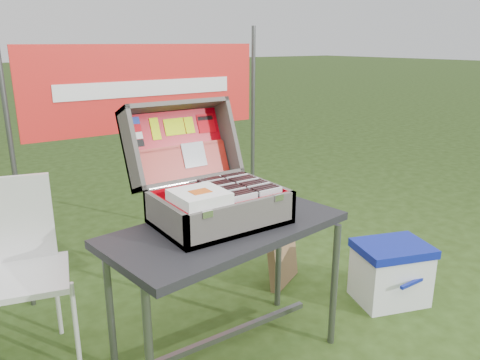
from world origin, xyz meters
TOP-DOWN VIEW (x-y plane):
  - ground at (0.00, 0.00)m, footprint 80.00×80.00m
  - table at (-0.11, -0.00)m, footprint 1.24×0.74m
  - table_top at (-0.11, -0.00)m, footprint 1.24×0.74m
  - table_leg_fl at (-0.64, -0.24)m, footprint 0.04×0.04m
  - table_leg_fr at (0.42, -0.24)m, footprint 0.04×0.04m
  - table_leg_bl at (-0.64, 0.23)m, footprint 0.04×0.04m
  - table_leg_br at (0.42, 0.23)m, footprint 0.04×0.04m
  - table_brace at (-0.11, -0.00)m, footprint 1.02×0.03m
  - suitcase at (-0.11, 0.11)m, footprint 0.60×0.59m
  - suitcase_base_bottom at (-0.11, 0.05)m, footprint 0.60×0.43m
  - suitcase_base_wall_front at (-0.11, -0.16)m, footprint 0.60×0.02m
  - suitcase_base_wall_back at (-0.11, 0.25)m, footprint 0.60×0.02m
  - suitcase_base_wall_left at (-0.41, 0.05)m, footprint 0.02×0.43m
  - suitcase_base_wall_right at (0.18, 0.05)m, footprint 0.02×0.43m
  - suitcase_liner_floor at (-0.11, 0.05)m, footprint 0.56×0.38m
  - suitcase_latch_left at (-0.31, -0.17)m, footprint 0.05×0.01m
  - suitcase_latch_right at (0.08, -0.17)m, footprint 0.05×0.01m
  - suitcase_hinge at (-0.11, 0.26)m, footprint 0.54×0.02m
  - suitcase_lid_back at (-0.11, 0.48)m, footprint 0.60×0.18m
  - suitcase_lid_rim_far at (-0.11, 0.49)m, footprint 0.60×0.16m
  - suitcase_lid_rim_near at (-0.11, 0.34)m, footprint 0.60×0.16m
  - suitcase_lid_rim_left at (-0.41, 0.42)m, footprint 0.02×0.31m
  - suitcase_lid_rim_right at (0.18, 0.42)m, footprint 0.02×0.31m
  - suitcase_lid_liner at (-0.11, 0.47)m, footprint 0.55×0.15m
  - suitcase_liner_wall_front at (-0.11, -0.14)m, footprint 0.56×0.01m
  - suitcase_liner_wall_back at (-0.11, 0.24)m, footprint 0.56×0.01m
  - suitcase_liner_wall_left at (-0.39, 0.05)m, footprint 0.01×0.38m
  - suitcase_liner_wall_right at (0.16, 0.05)m, footprint 0.01×0.38m
  - suitcase_lid_pocket at (-0.11, 0.41)m, footprint 0.54×0.09m
  - suitcase_pocket_edge at (-0.11, 0.44)m, footprint 0.53×0.03m
  - suitcase_pocket_cd at (-0.05, 0.41)m, footprint 0.14×0.06m
  - lid_sticker_cc_a at (-0.34, 0.52)m, footprint 0.06×0.02m
  - lid_sticker_cc_b at (-0.34, 0.51)m, footprint 0.06×0.02m
  - lid_sticker_cc_c at (-0.34, 0.49)m, footprint 0.06×0.02m
  - lid_sticker_cc_d at (-0.34, 0.48)m, footprint 0.06×0.02m
  - lid_card_neon_tall at (-0.23, 0.50)m, footprint 0.05×0.05m
  - lid_card_neon_main at (-0.11, 0.50)m, footprint 0.12×0.04m
  - lid_card_neon_small at (-0.02, 0.50)m, footprint 0.05×0.04m
  - lid_sticker_band at (0.09, 0.50)m, footprint 0.11×0.04m
  - lid_sticker_band_bar at (0.09, 0.51)m, footprint 0.10×0.01m
  - cd_left_0 at (-0.08, -0.12)m, footprint 0.13×0.01m
  - cd_left_1 at (-0.08, -0.10)m, footprint 0.13×0.01m
  - cd_left_2 at (-0.08, -0.07)m, footprint 0.13×0.01m
  - cd_left_3 at (-0.08, -0.05)m, footprint 0.13×0.01m
  - cd_left_4 at (-0.08, -0.02)m, footprint 0.13×0.01m
  - cd_left_5 at (-0.08, -0.00)m, footprint 0.13×0.01m
  - cd_left_6 at (-0.08, 0.02)m, footprint 0.13×0.01m
  - cd_left_7 at (-0.08, 0.05)m, footprint 0.13×0.01m
  - cd_left_8 at (-0.08, 0.07)m, footprint 0.13×0.01m
  - cd_left_9 at (-0.08, 0.09)m, footprint 0.13×0.01m
  - cd_left_10 at (-0.08, 0.12)m, footprint 0.13×0.01m
  - cd_left_11 at (-0.08, 0.14)m, footprint 0.13×0.01m
  - cd_left_12 at (-0.08, 0.17)m, footprint 0.13×0.01m
  - cd_left_13 at (-0.08, 0.19)m, footprint 0.13×0.01m
  - cd_left_14 at (-0.08, 0.21)m, footprint 0.13×0.01m
  - cd_right_0 at (0.07, -0.12)m, footprint 0.13×0.01m
  - cd_right_1 at (0.07, -0.10)m, footprint 0.13×0.01m
  - cd_right_2 at (0.07, -0.07)m, footprint 0.13×0.01m
  - cd_right_3 at (0.07, -0.05)m, footprint 0.13×0.01m
  - cd_right_4 at (0.07, -0.02)m, footprint 0.13×0.01m
  - cd_right_5 at (0.07, -0.00)m, footprint 0.13×0.01m
  - cd_right_6 at (0.07, 0.02)m, footprint 0.13×0.01m
  - cd_right_7 at (0.07, 0.05)m, footprint 0.13×0.01m
  - cd_right_8 at (0.07, 0.07)m, footprint 0.13×0.01m
  - cd_right_9 at (0.07, 0.09)m, footprint 0.13×0.01m
  - cd_right_10 at (0.07, 0.12)m, footprint 0.13×0.01m
  - cd_right_11 at (0.07, 0.14)m, footprint 0.13×0.01m
  - cd_right_12 at (0.07, 0.17)m, footprint 0.13×0.01m
  - cd_right_13 at (0.07, 0.19)m, footprint 0.13×0.01m
  - cd_right_14 at (0.07, 0.21)m, footprint 0.13×0.01m
  - songbook_0 at (-0.27, -0.03)m, footprint 0.23×0.23m
  - songbook_1 at (-0.27, -0.03)m, footprint 0.23×0.23m
  - songbook_2 at (-0.27, -0.03)m, footprint 0.23×0.23m
  - songbook_3 at (-0.27, -0.03)m, footprint 0.23×0.23m
  - songbook_4 at (-0.27, -0.03)m, footprint 0.23×0.23m
  - songbook_5 at (-0.27, -0.03)m, footprint 0.23×0.23m
  - songbook_6 at (-0.27, -0.03)m, footprint 0.23×0.23m
  - songbook_7 at (-0.27, -0.03)m, footprint 0.23×0.23m
  - songbook_8 at (-0.27, -0.03)m, footprint 0.23×0.23m
  - songbook_9 at (-0.27, -0.03)m, footprint 0.23×0.23m
  - songbook_graphic at (-0.27, -0.04)m, footprint 0.09×0.07m
  - cooler at (1.04, -0.13)m, footprint 0.52×0.46m
  - cooler_body at (1.04, -0.13)m, footprint 0.50×0.43m
  - cooler_lid at (1.04, -0.13)m, footprint 0.52×0.46m
  - cooler_handle at (1.04, -0.31)m, footprint 0.26×0.02m
  - chair at (-0.97, 0.51)m, footprint 0.53×0.56m
  - chair_seat at (-0.97, 0.51)m, footprint 0.52×0.52m
  - chair_backrest at (-0.97, 0.71)m, footprint 0.43×0.13m
  - chair_leg_fr at (-0.78, 0.32)m, footprint 0.02×0.02m
  - chair_leg_br at (-0.78, 0.69)m, footprint 0.02×0.02m
  - chair_upright_right at (-0.78, 0.71)m, footprint 0.02×0.02m
  - cardboard_box at (0.63, 0.44)m, footprint 0.35×0.24m
  - banner_post_left at (-0.85, 1.10)m, footprint 0.03×0.03m
  - banner_post_right at (0.85, 1.10)m, footprint 0.03×0.03m
  - banner at (0.00, 1.09)m, footprint 1.60×0.02m
  - banner_text at (0.00, 1.08)m, footprint 1.20×0.00m

SIDE VIEW (x-z plane):
  - ground at x=0.00m, z-range 0.00..0.00m
  - table_brace at x=-0.11m, z-range 0.10..0.14m
  - cooler_body at x=1.04m, z-range 0.00..0.33m
  - cardboard_box at x=0.63m, z-range 0.00..0.36m
  - cooler at x=1.04m, z-range 0.00..0.39m
  - cooler_handle at x=1.04m, z-range 0.20..0.22m
  - chair_leg_fr at x=-0.78m, z-range 0.00..0.48m
  - chair_leg_br at x=-0.78m, z-range 0.00..0.48m
  - table_leg_fl at x=-0.64m, z-range 0.00..0.69m
  - table_leg_fr at x=0.42m, z-range 0.00..0.69m
  - table_leg_bl at x=-0.64m, z-range 0.00..0.69m
  - table_leg_br at x=0.42m, z-range 0.00..0.69m
  - cooler_lid at x=1.04m, z-range 0.33..0.39m
  - table at x=-0.11m, z-range 0.00..0.73m
  - chair at x=-0.97m, z-range 0.00..0.95m
  - chair_seat at x=-0.97m, z-range 0.47..0.50m
  - chair_upright_right at x=-0.78m, z-range 0.48..0.94m
  - table_top at x=-0.11m, z-range 0.69..0.73m
  - chair_backrest at x=-0.97m, z-range 0.50..0.95m
  - suitcase_base_bottom at x=-0.11m, z-range 0.73..0.76m
  - suitcase_liner_floor at x=-0.11m, z-range 0.76..0.76m
  - suitcase_base_wall_front at x=-0.11m, z-range 0.73..0.90m
  - suitcase_base_wall_back at x=-0.11m, z-range 0.73..0.90m
  - suitcase_base_wall_left at x=-0.41m, z-range 0.73..0.90m
  - suitcase_base_wall_right at x=0.18m, z-range 0.73..0.90m
  - suitcase_liner_wall_front at x=-0.11m, z-range 0.76..0.90m
  - suitcase_liner_wall_back at x=-0.11m, z-range 0.76..0.90m
  - suitcase_liner_wall_left at x=-0.39m, z-range 0.76..0.90m
  - suitcase_liner_wall_right at x=0.16m, z-range 0.76..0.90m
  - cd_left_0 at x=-0.08m, z-range 0.76..0.92m
  - cd_left_1 at x=-0.08m, z-range 0.76..0.92m
  - cd_left_2 at x=-0.08m, z-range 0.76..0.92m
  - cd_left_3 at x=-0.08m, z-range 0.76..0.92m
  - cd_left_4 at x=-0.08m, z-range 0.76..0.92m
  - cd_left_5 at x=-0.08m, z-range 0.76..0.92m
  - cd_left_6 at x=-0.08m, z-range 0.76..0.92m
  - cd_left_7 at x=-0.08m, z-range 0.76..0.92m
  - cd_left_8 at x=-0.08m, z-range 0.76..0.92m
  - cd_left_9 at x=-0.08m, z-range 0.76..0.92m
  - cd_left_10 at x=-0.08m, z-range 0.76..0.92m
  - cd_left_11 at x=-0.08m, z-range 0.76..0.92m
  - cd_left_12 at x=-0.08m, z-range 0.76..0.92m
  - cd_left_13 at x=-0.08m, z-range 0.76..0.92m
  - cd_left_14 at x=-0.08m, z-range 0.76..0.92m
  - cd_right_0 at x=0.07m, z-range 0.76..0.92m
  - cd_right_1 at x=0.07m, z-range 0.76..0.92m
  - cd_right_2 at x=0.07m, z-range 0.76..0.92m
  - cd_right_3 at x=0.07m, z-range 0.76..0.92m
  - cd_right_4 at x=0.07m, z-range 0.76..0.92m
  - cd_right_5 at x=0.07m, z-range 0.76..0.92m
  - cd_right_6 at x=0.07m, z-range 0.76..0.92m
  - cd_right_7 at x=0.07m, z-range 0.76..0.92m
  - cd_right_8 at x=0.07m, z-range 0.76..0.92m
  - cd_right_9 at x=0.07m, z-range 0.76..0.92m
  - cd_right_10 at x=0.07m, z-range 0.76..0.92m
  - cd_right_11 at x=0.07m, z-range 0.76..0.92m
  - cd_right_12 at x=0.07m, z-range 0.76..0.92m
  - cd_right_13 at x=0.07m, z-range 0.76..0.92m
  - cd_right_14 at x=0.07m, z-range 0.76..0.92m
  - banner_post_left at x=-0.85m, z-range 0.00..1.70m
  - banner_post_right at x=0.85m, z-range 0.00..1.70m
  - suitcase_lid_rim_near at x=-0.11m, z-range 0.84..0.92m
  - suitcase_latch_left at x=-0.31m, z-range 0.87..0.90m
  - suitcase_latch_right at x=0.08m, z-range 0.87..0.90m
  - suitcase_hinge at x=-0.11m, z-range 0.89..0.90m
  - songbook_0 at x=-0.27m, z-range 0.90..0.90m
  - songbook_1 at x=-0.27m, z-range 0.90..0.91m
  - songbook_2 at x=-0.27m, z-range 0.91..0.91m
  - songbook_3 at x=-0.27m, z-range 0.91..0.92m
  - songbook_4 at x=-0.27m, z-range 0.92..0.92m
  - songbook_5 at x=-0.27m, z-range 0.92..0.93m
  - songbook_6 at x=-0.27m, z-range 0.93..0.93m
  - songbook_7 at x=-0.27m, z-range 0.93..0.94m
  - songbook_8 at x=-0.27m, z-range 0.94..0.94m
  - songbook_9 at x=-0.27m, z-range 0.94..0.95m
  - songbook_graphic at x=-0.27m, z-range 0.95..0.95m
  - suitcase_lid_pocket at x=-0.11m, z-range 0.87..1.05m
  - suitcase_pocket_cd at x=-0.05m, z-range 0.93..1.06m
  - suitcase at x=-0.11m, z-range 0.73..1.27m
  - suitcase_lid_back at x=-0.11m, z-range 0.84..1.25m
  - suitcase_pocket_edge at x=-0.11m, z-range 1.03..1.06m
  - suitcase_lid_liner at x=-0.11m, z-range 0.87..1.22m
  - suitcase_lid_rim_left at x=-0.41m, z-range 0.84..1.30m
  - suitcase_lid_rim_right at x=0.18m, z-range 0.84..1.30m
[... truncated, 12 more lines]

